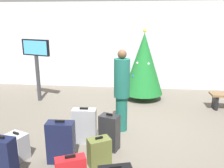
{
  "coord_description": "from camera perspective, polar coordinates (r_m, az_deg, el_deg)",
  "views": [
    {
      "loc": [
        0.02,
        -5.28,
        2.53
      ],
      "look_at": [
        -0.64,
        0.74,
        0.9
      ],
      "focal_mm": 37.94,
      "sensor_mm": 36.0,
      "label": 1
    }
  ],
  "objects": [
    {
      "name": "flight_info_kiosk",
      "position": [
        7.81,
        -17.77,
        6.08
      ],
      "size": [
        0.99,
        0.41,
        1.97
      ],
      "color": "#333338",
      "rests_on": "ground_plane"
    },
    {
      "name": "holiday_tree",
      "position": [
        7.69,
        7.63,
        4.88
      ],
      "size": [
        1.29,
        1.29,
        2.29
      ],
      "color": "#4C3319",
      "rests_on": "ground_plane"
    },
    {
      "name": "suitcase_0",
      "position": [
        4.39,
        -3.09,
        -16.05
      ],
      "size": [
        0.46,
        0.41,
        0.56
      ],
      "color": "#59602D",
      "rests_on": "ground_plane"
    },
    {
      "name": "ground_plane",
      "position": [
        5.85,
        5.54,
        -10.6
      ],
      "size": [
        16.0,
        16.0,
        0.0
      ],
      "primitive_type": "plane",
      "color": "#665E54"
    },
    {
      "name": "suitcase_2",
      "position": [
        4.25,
        -24.71,
        -16.57
      ],
      "size": [
        0.42,
        0.28,
        0.83
      ],
      "color": "#141938",
      "rests_on": "ground_plane"
    },
    {
      "name": "suitcase_1",
      "position": [
        4.91,
        -21.84,
        -13.77
      ],
      "size": [
        0.45,
        0.39,
        0.54
      ],
      "color": "#9EA0A5",
      "rests_on": "ground_plane"
    },
    {
      "name": "suitcase_6",
      "position": [
        4.51,
        -12.2,
        -13.56
      ],
      "size": [
        0.5,
        0.27,
        0.82
      ],
      "color": "#141938",
      "rests_on": "ground_plane"
    },
    {
      "name": "suitcase_5",
      "position": [
        5.1,
        -6.65,
        -10.02
      ],
      "size": [
        0.51,
        0.25,
        0.79
      ],
      "color": "#9EA0A5",
      "rests_on": "ground_plane"
    },
    {
      "name": "suitcase_3",
      "position": [
        4.82,
        -0.62,
        -11.58
      ],
      "size": [
        0.43,
        0.36,
        0.77
      ],
      "color": "#232326",
      "rests_on": "ground_plane"
    },
    {
      "name": "back_wall",
      "position": [
        9.02,
        6.16,
        9.06
      ],
      "size": [
        16.0,
        0.2,
        3.2
      ],
      "primitive_type": "cube",
      "color": "silver",
      "rests_on": "ground_plane"
    },
    {
      "name": "traveller_0",
      "position": [
        5.41,
        2.36,
        -1.23
      ],
      "size": [
        0.51,
        0.51,
        1.91
      ],
      "color": "#19594C",
      "rests_on": "ground_plane"
    }
  ]
}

